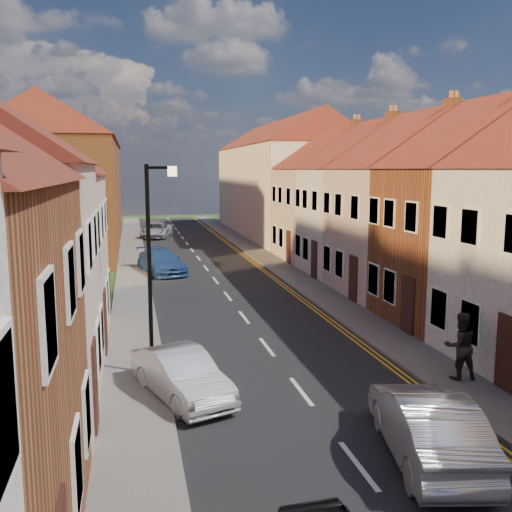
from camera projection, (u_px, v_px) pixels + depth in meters
road at (228, 296)px, 27.03m from camera, size 7.00×90.00×0.02m
pavement_left at (133, 300)px, 26.09m from camera, size 1.80×90.00×0.12m
pavement_right at (316, 291)px, 27.95m from camera, size 1.80×90.00×0.12m
cottage_r_cream_mid at (492, 208)px, 22.05m from camera, size 8.30×5.20×9.00m
cottage_r_pink at (422, 201)px, 27.26m from camera, size 8.30×6.00×9.00m
cottage_r_white_far at (376, 196)px, 32.48m from camera, size 8.30×5.20×9.00m
cottage_r_cream_far at (342, 192)px, 37.69m from camera, size 8.30×6.00×9.00m
block_right_far at (282, 177)px, 52.35m from camera, size 8.30×24.20×10.50m
block_left_far at (64, 178)px, 43.59m from camera, size 8.30×24.20×10.50m
lamppost at (152, 257)px, 16.04m from camera, size 0.88×0.15×6.00m
car_mid at (181, 375)px, 14.92m from camera, size 2.60×4.13×1.28m
car_far at (161, 262)px, 32.97m from camera, size 3.07×5.06×1.37m
car_distant at (156, 230)px, 50.27m from camera, size 3.28×5.20×1.34m
pedestrian_right at (460, 346)px, 15.97m from camera, size 0.99×0.80×1.91m
car_mid_b at (427, 425)px, 11.79m from camera, size 2.38×4.63×1.46m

